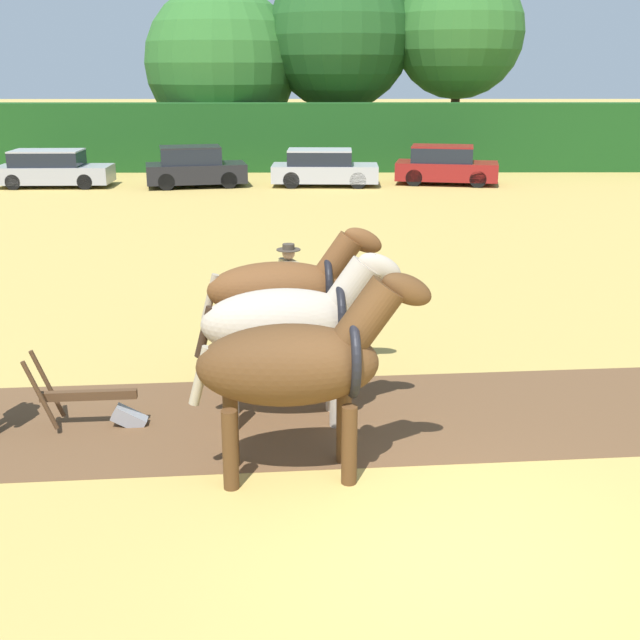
% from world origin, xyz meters
% --- Properties ---
extents(ground_plane, '(240.00, 240.00, 0.00)m').
position_xyz_m(ground_plane, '(0.00, 0.00, 0.00)').
color(ground_plane, tan).
extents(hedgerow, '(56.87, 1.40, 3.04)m').
position_xyz_m(hedgerow, '(0.00, 30.63, 1.52)').
color(hedgerow, '#194719').
rests_on(hedgerow, ground).
extents(tree_left, '(7.46, 7.46, 8.51)m').
position_xyz_m(tree_left, '(-5.96, 34.53, 4.78)').
color(tree_left, brown).
rests_on(tree_left, ground).
extents(tree_center_left, '(7.05, 7.05, 9.56)m').
position_xyz_m(tree_center_left, '(-0.15, 34.32, 6.03)').
color(tree_center_left, '#423323').
rests_on(tree_center_left, ground).
extents(tree_center, '(6.25, 6.25, 9.32)m').
position_xyz_m(tree_center, '(5.56, 33.95, 6.18)').
color(tree_center, '#4C3823').
rests_on(tree_center, ground).
extents(draft_horse_lead_left, '(2.80, 1.14, 2.49)m').
position_xyz_m(draft_horse_lead_left, '(-1.53, 1.59, 1.38)').
color(draft_horse_lead_left, '#513319').
rests_on(draft_horse_lead_left, ground).
extents(draft_horse_lead_right, '(2.77, 1.13, 2.37)m').
position_xyz_m(draft_horse_lead_right, '(-1.66, 3.12, 1.37)').
color(draft_horse_lead_right, '#B2A38E').
rests_on(draft_horse_lead_right, ground).
extents(draft_horse_trail_left, '(2.76, 1.05, 2.40)m').
position_xyz_m(draft_horse_trail_left, '(-1.79, 4.65, 1.40)').
color(draft_horse_trail_left, brown).
rests_on(draft_horse_trail_left, ground).
extents(plow, '(1.53, 0.49, 1.13)m').
position_xyz_m(plow, '(-4.20, 2.91, 0.31)').
color(plow, '#4C331E').
rests_on(plow, ground).
extents(farmer_beside_team, '(0.42, 0.61, 1.67)m').
position_xyz_m(farmer_beside_team, '(-1.80, 6.65, 0.97)').
color(farmer_beside_team, '#28334C').
rests_on(farmer_beside_team, ground).
extents(parked_car_far_left, '(4.53, 1.91, 1.45)m').
position_xyz_m(parked_car_far_left, '(-11.84, 25.45, 0.70)').
color(parked_car_far_left, '#9E9EA8').
rests_on(parked_car_far_left, ground).
extents(parked_car_left, '(4.21, 2.59, 1.59)m').
position_xyz_m(parked_car_left, '(-6.17, 25.47, 0.76)').
color(parked_car_left, black).
rests_on(parked_car_left, ground).
extents(parked_car_center_left, '(4.28, 1.93, 1.45)m').
position_xyz_m(parked_car_center_left, '(-1.02, 25.68, 0.70)').
color(parked_car_center_left, '#A8A8B2').
rests_on(parked_car_center_left, ground).
extents(parked_car_center, '(4.35, 2.54, 1.55)m').
position_xyz_m(parked_car_center, '(3.96, 26.13, 0.75)').
color(parked_car_center, maroon).
rests_on(parked_car_center, ground).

